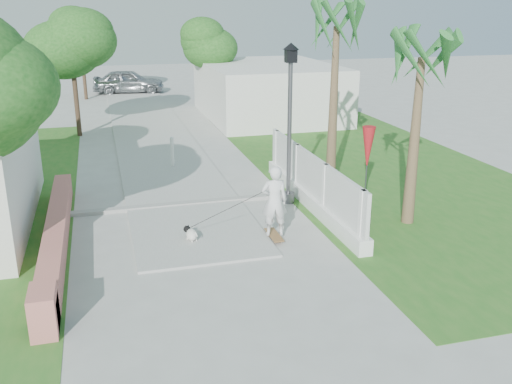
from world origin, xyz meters
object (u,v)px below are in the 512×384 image
object	(u,v)px
bollard	(172,151)
dog	(191,234)
patio_umbrella	(368,149)
parked_car	(129,81)
skateboarder	(245,207)
street_lamp	(290,119)

from	to	relation	value
bollard	dog	bearing A→B (deg)	-93.80
patio_umbrella	parked_car	bearing A→B (deg)	102.12
patio_umbrella	skateboarder	world-z (taller)	patio_umbrella
dog	skateboarder	bearing A→B (deg)	-31.21
patio_umbrella	parked_car	distance (m)	23.81
dog	patio_umbrella	bearing A→B (deg)	-12.14
street_lamp	parked_car	xyz separation A→B (m)	(-3.10, 22.26, -1.69)
skateboarder	parked_car	xyz separation A→B (m)	(-1.26, 24.50, -0.09)
parked_car	skateboarder	bearing A→B (deg)	-169.86
bollard	skateboarder	distance (m)	6.81
street_lamp	bollard	distance (m)	5.56
skateboarder	parked_car	distance (m)	24.54
patio_umbrella	bollard	bearing A→B (deg)	129.91
patio_umbrella	skateboarder	bearing A→B (deg)	-161.53
street_lamp	patio_umbrella	xyz separation A→B (m)	(1.90, -1.00, -0.74)
bollard	patio_umbrella	size ratio (longest dim) A/B	0.47
bollard	skateboarder	xyz separation A→B (m)	(0.87, -6.75, 0.24)
bollard	dog	world-z (taller)	bollard
bollard	dog	size ratio (longest dim) A/B	2.03
street_lamp	dog	size ratio (longest dim) A/B	8.26
bollard	patio_umbrella	distance (m)	7.25
parked_car	street_lamp	bearing A→B (deg)	-164.89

